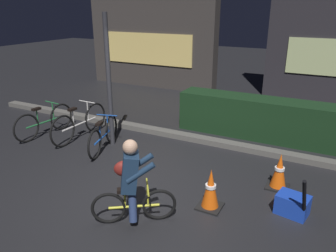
% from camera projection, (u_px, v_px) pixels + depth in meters
% --- Properties ---
extents(ground_plane, '(40.00, 40.00, 0.00)m').
position_uv_depth(ground_plane, '(141.00, 184.00, 5.61)').
color(ground_plane, black).
extents(sidewalk_curb, '(12.00, 0.24, 0.12)m').
position_uv_depth(sidewalk_curb, '(193.00, 138.00, 7.42)').
color(sidewalk_curb, '#56544F').
rests_on(sidewalk_curb, ground).
extents(hedge_row, '(4.80, 0.70, 0.92)m').
position_uv_depth(hedge_row, '(284.00, 122.00, 7.25)').
color(hedge_row, black).
rests_on(hedge_row, ground).
extents(storefront_left, '(4.95, 0.54, 4.34)m').
position_uv_depth(storefront_left, '(151.00, 26.00, 11.80)').
color(storefront_left, '#383330').
rests_on(storefront_left, ground).
extents(street_post, '(0.10, 0.10, 2.76)m').
position_uv_depth(street_post, '(109.00, 82.00, 6.77)').
color(street_post, '#2D2D33').
rests_on(street_post, ground).
extents(parked_bike_leftmost, '(0.46, 1.61, 0.74)m').
position_uv_depth(parked_bike_leftmost, '(45.00, 122.00, 7.62)').
color(parked_bike_leftmost, black).
rests_on(parked_bike_leftmost, ground).
extents(parked_bike_left_mid, '(0.46, 1.76, 0.81)m').
position_uv_depth(parked_bike_left_mid, '(80.00, 123.00, 7.43)').
color(parked_bike_left_mid, black).
rests_on(parked_bike_left_mid, ground).
extents(parked_bike_center_left, '(0.51, 1.47, 0.70)m').
position_uv_depth(parked_bike_center_left, '(104.00, 136.00, 6.85)').
color(parked_bike_center_left, black).
rests_on(parked_bike_center_left, ground).
extents(traffic_cone_near, '(0.36, 0.36, 0.64)m').
position_uv_depth(traffic_cone_near, '(211.00, 189.00, 4.87)').
color(traffic_cone_near, black).
rests_on(traffic_cone_near, ground).
extents(traffic_cone_far, '(0.36, 0.36, 0.61)m').
position_uv_depth(traffic_cone_far, '(279.00, 172.00, 5.41)').
color(traffic_cone_far, black).
rests_on(traffic_cone_far, ground).
extents(blue_crate, '(0.49, 0.40, 0.30)m').
position_uv_depth(blue_crate, '(292.00, 205.00, 4.77)').
color(blue_crate, '#193DB7').
rests_on(blue_crate, ground).
extents(cyclist, '(1.00, 0.71, 1.25)m').
position_uv_depth(cyclist, '(131.00, 181.00, 4.46)').
color(cyclist, black).
rests_on(cyclist, ground).
extents(closed_umbrella, '(0.12, 0.40, 0.80)m').
position_uv_depth(closed_umbrella, '(304.00, 201.00, 4.41)').
color(closed_umbrella, black).
rests_on(closed_umbrella, ground).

